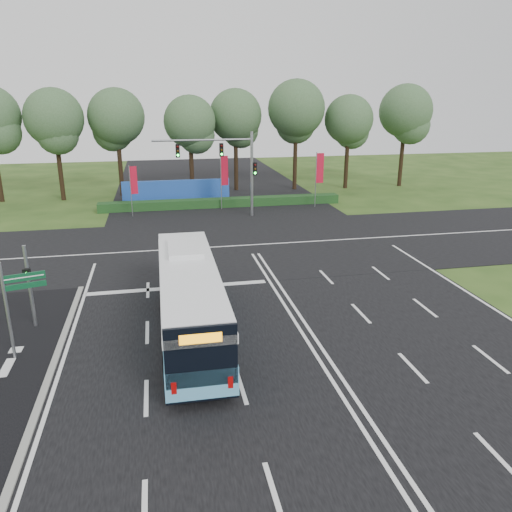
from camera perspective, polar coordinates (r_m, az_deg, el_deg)
The scene contains 14 objects.
ground at distance 23.21m, azimuth 4.31°, elevation -7.33°, with size 120.00×120.00×0.00m, color #294617.
road_main at distance 23.20m, azimuth 4.31°, elevation -7.28°, with size 20.00×120.00×0.04m, color black.
road_cross at distance 34.14m, azimuth -1.06°, elevation 1.21°, with size 120.00×14.00×0.05m, color black.
kerb_strip at distance 20.25m, azimuth -22.56°, elevation -12.65°, with size 0.25×18.00×0.12m, color gray.
city_bus at distance 21.40m, azimuth -7.59°, elevation -4.84°, with size 2.55×11.51×3.30m.
pedestrian_signal at distance 23.78m, azimuth -24.50°, elevation -2.92°, with size 0.31×0.43×3.80m.
street_sign at distance 21.15m, azimuth -25.81°, elevation -4.34°, with size 1.52×0.49×4.01m.
banner_flag_left at distance 43.12m, azimuth -13.88°, elevation 8.08°, with size 0.62×0.20×4.31m.
banner_flag_mid at distance 44.72m, azimuth -3.73°, elevation 9.32°, with size 0.70×0.21×4.84m.
banner_flag_right at distance 45.83m, azimuth 7.19°, elevation 9.55°, with size 0.74×0.08×4.99m.
traffic_light_gantry at distance 41.43m, azimuth -2.96°, elevation 10.76°, with size 8.41×0.28×7.00m.
hedge at distance 46.03m, azimuth -3.88°, elevation 6.09°, with size 22.00×1.20×0.80m, color #153A19.
blue_hoarding at distance 48.01m, azimuth -9.07°, elevation 7.26°, with size 10.00×0.30×2.20m, color #204DB1.
eucalyptus_row at distance 52.04m, azimuth -4.85°, elevation 15.72°, with size 47.22×7.23×11.41m.
Camera 1 is at (-5.81, -20.15, 9.95)m, focal length 35.00 mm.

